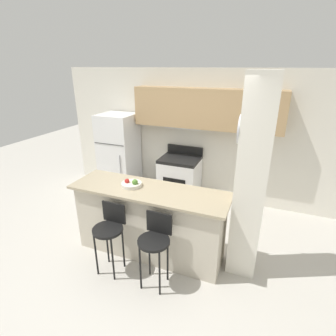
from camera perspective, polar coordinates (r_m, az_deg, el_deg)
ground_plane at (r=4.11m, az=-3.85°, el=-17.57°), size 14.00×14.00×0.00m
wall_back at (r=5.12m, az=6.54°, el=9.29°), size 5.60×0.38×2.55m
pillar_right at (r=3.28m, az=17.59°, el=-3.03°), size 0.38×0.34×2.55m
counter_bar at (r=3.81m, az=-4.04°, el=-11.52°), size 2.20×0.68×1.02m
refrigerator at (r=5.66m, az=-10.58°, el=3.08°), size 0.71×0.70×1.68m
stove_range at (r=5.26m, az=2.55°, el=-2.41°), size 0.74×0.65×1.07m
bar_stool_left at (r=3.52m, az=-12.59°, el=-12.80°), size 0.39×0.39×0.95m
bar_stool_right at (r=3.25m, az=-2.81°, el=-15.47°), size 0.39×0.39×0.95m
fruit_bowl at (r=3.66m, az=-7.92°, el=-3.46°), size 0.28×0.28×0.12m
trash_bin at (r=5.44m, az=-6.29°, el=-4.84°), size 0.28×0.28×0.38m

